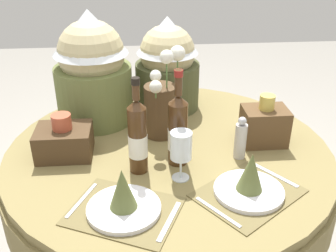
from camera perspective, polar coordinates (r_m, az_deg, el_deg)
The scene contains 12 objects.
dining_table at distance 1.71m, azimuth 0.09°, elevation -7.12°, with size 1.35×1.35×0.72m.
place_setting_left at distance 1.28m, azimuth -6.48°, elevation -10.56°, with size 0.42×0.38×0.16m.
place_setting_right at distance 1.37m, azimuth 11.74°, elevation -7.99°, with size 0.43×0.41×0.16m.
flower_vase at distance 1.66m, azimuth -0.97°, elevation 3.13°, with size 0.18×0.25×0.38m.
wine_bottle_left at distance 1.46m, azimuth 1.43°, elevation -0.57°, with size 0.07×0.07×0.38m.
wine_bottle_centre at distance 1.42m, azimuth -4.42°, elevation -1.54°, with size 0.07×0.07×0.37m.
wine_glass_right at distance 1.37m, azimuth 1.90°, elevation -2.98°, with size 0.08×0.08×0.19m.
pepper_mill at distance 1.55m, azimuth 10.46°, elevation -1.89°, with size 0.05×0.05×0.18m.
gift_tub_back_left at distance 1.79m, azimuth -10.93°, elevation 8.72°, with size 0.34×0.34×0.51m.
gift_tub_back_centre at distance 1.90m, azimuth -0.10°, elevation 9.35°, with size 0.31×0.31×0.45m.
woven_basket_side_left at distance 1.60m, azimuth -14.80°, elevation -2.02°, with size 0.21×0.17×0.18m.
woven_basket_side_right at distance 1.67m, azimuth 13.76°, elevation 0.20°, with size 0.18×0.14×0.21m.
Camera 1 is at (-0.12, -1.40, 1.56)m, focal length 42.10 mm.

